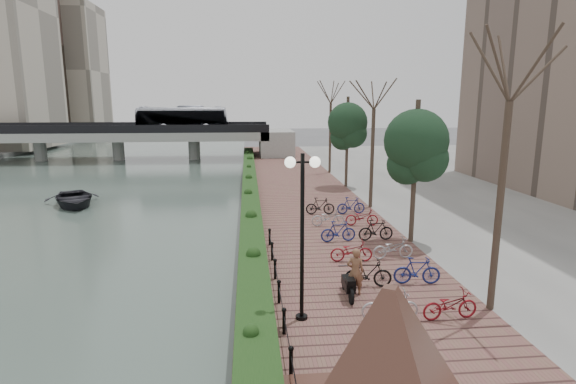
{
  "coord_description": "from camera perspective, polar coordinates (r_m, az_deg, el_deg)",
  "views": [
    {
      "loc": [
        0.46,
        -10.52,
        6.87
      ],
      "look_at": [
        2.67,
        13.73,
        2.0
      ],
      "focal_mm": 28.0,
      "sensor_mm": 36.0,
      "label": 1
    }
  ],
  "objects": [
    {
      "name": "motorcycle",
      "position": [
        15.36,
        7.6,
        -11.49
      ],
      "size": [
        0.47,
        1.43,
        0.89
      ],
      "primitive_type": null,
      "rotation": [
        0.0,
        0.0,
        -0.02
      ],
      "color": "black",
      "rests_on": "promenade"
    },
    {
      "name": "inland_pavement",
      "position": [
        34.79,
        29.11,
        -1.11
      ],
      "size": [
        24.0,
        75.0,
        0.5
      ],
      "primitive_type": "cube",
      "color": "slate",
      "rests_on": "ground"
    },
    {
      "name": "hedge",
      "position": [
        31.12,
        -4.84,
        0.02
      ],
      "size": [
        1.1,
        56.0,
        0.6
      ],
      "primitive_type": "cube",
      "color": "#183B15",
      "rests_on": "promenade"
    },
    {
      "name": "pedestrian",
      "position": [
        15.45,
        8.54,
        -9.94
      ],
      "size": [
        0.63,
        0.45,
        1.61
      ],
      "primitive_type": "imported",
      "rotation": [
        0.0,
        0.0,
        3.03
      ],
      "color": "brown",
      "rests_on": "promenade"
    },
    {
      "name": "chain_fence",
      "position": [
        13.93,
        -0.85,
        -14.31
      ],
      "size": [
        0.1,
        14.1,
        0.7
      ],
      "color": "black",
      "rests_on": "promenade"
    },
    {
      "name": "bicycle_parking",
      "position": [
        19.94,
        9.74,
        -6.06
      ],
      "size": [
        2.4,
        14.69,
        1.0
      ],
      "color": "#AFAEB3",
      "rests_on": "promenade"
    },
    {
      "name": "bridge",
      "position": [
        57.33,
        -19.32,
        7.19
      ],
      "size": [
        36.0,
        10.77,
        6.5
      ],
      "color": "gray",
      "rests_on": "ground"
    },
    {
      "name": "boat",
      "position": [
        33.44,
        -25.59,
        -0.74
      ],
      "size": [
        5.24,
        5.95,
        1.02
      ],
      "primitive_type": "imported",
      "rotation": [
        0.0,
        0.0,
        0.42
      ],
      "color": "black",
      "rests_on": "river_water"
    },
    {
      "name": "ground",
      "position": [
        12.58,
        -6.96,
        -21.91
      ],
      "size": [
        220.0,
        220.0,
        0.0
      ],
      "primitive_type": "plane",
      "color": "#59595B",
      "rests_on": "ground"
    },
    {
      "name": "street_trees",
      "position": [
        24.6,
        12.72,
        3.6
      ],
      "size": [
        3.2,
        37.12,
        6.8
      ],
      "color": "#372B21",
      "rests_on": "promenade"
    },
    {
      "name": "promenade",
      "position": [
        29.01,
        1.95,
        -1.89
      ],
      "size": [
        8.0,
        75.0,
        0.5
      ],
      "primitive_type": "cube",
      "color": "brown",
      "rests_on": "ground"
    },
    {
      "name": "lamppost",
      "position": [
        12.79,
        1.83,
        -1.3
      ],
      "size": [
        1.02,
        0.32,
        4.98
      ],
      "color": "black",
      "rests_on": "promenade"
    },
    {
      "name": "river_water",
      "position": [
        39.34,
        -28.23,
        -0.09
      ],
      "size": [
        30.0,
        130.0,
        0.02
      ],
      "primitive_type": "cube",
      "color": "#405048",
      "rests_on": "ground"
    },
    {
      "name": "granite_monument",
      "position": [
        9.13,
        12.37,
        -20.61
      ],
      "size": [
        5.2,
        5.2,
        3.13
      ],
      "color": "#3E241A",
      "rests_on": "promenade"
    }
  ]
}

